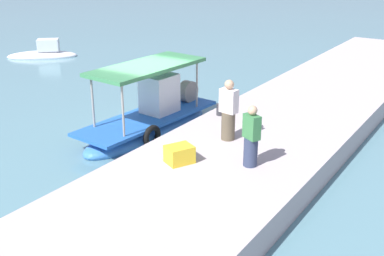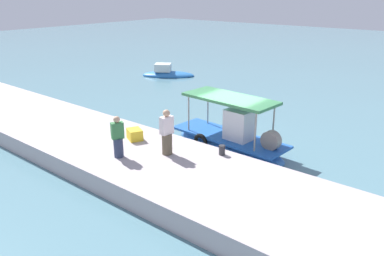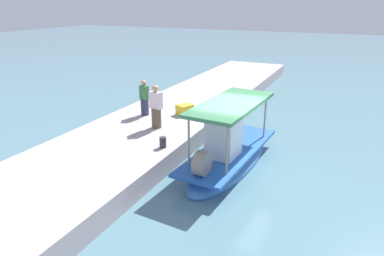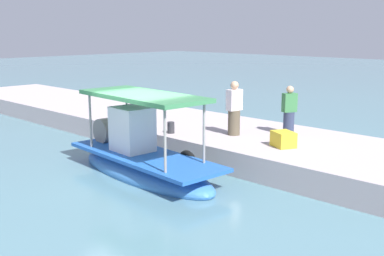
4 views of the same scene
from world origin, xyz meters
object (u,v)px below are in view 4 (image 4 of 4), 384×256
at_px(fisherman_near_bollard, 234,111).
at_px(cargo_crate, 283,139).
at_px(fisherman_by_crate, 289,112).
at_px(mooring_bollard, 171,128).
at_px(main_fishing_boat, 142,160).

xyz_separation_m(fisherman_near_bollard, cargo_crate, (-2.08, 0.25, -0.57)).
distance_m(fisherman_by_crate, mooring_bollard, 3.94).
relative_size(main_fishing_boat, fisherman_near_bollard, 3.24).
xyz_separation_m(fisherman_by_crate, cargo_crate, (-0.85, 1.60, -0.50)).
bearing_deg(mooring_bollard, fisherman_near_bollard, -143.05).
xyz_separation_m(fisherman_by_crate, mooring_bollard, (2.90, 2.61, -0.54)).
bearing_deg(fisherman_by_crate, fisherman_near_bollard, 47.88).
distance_m(mooring_bollard, cargo_crate, 3.89).
relative_size(fisherman_by_crate, mooring_bollard, 4.22).
distance_m(fisherman_near_bollard, cargo_crate, 2.17).
height_order(main_fishing_boat, fisherman_by_crate, main_fishing_boat).
bearing_deg(cargo_crate, mooring_bollard, 15.10).
xyz_separation_m(mooring_bollard, cargo_crate, (-3.75, -1.01, 0.04)).
bearing_deg(fisherman_near_bollard, fisherman_by_crate, -132.12).
xyz_separation_m(fisherman_near_bollard, fisherman_by_crate, (-1.22, -1.35, -0.07)).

